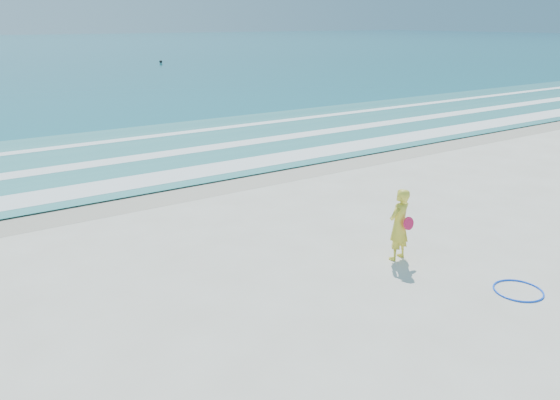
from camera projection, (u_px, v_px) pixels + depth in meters
ground at (405, 325)px, 8.86m from camera, size 400.00×400.00×0.00m
wet_sand at (177, 190)px, 15.94m from camera, size 400.00×2.40×0.00m
shallow at (120, 155)px, 19.85m from camera, size 400.00×10.00×0.01m
foam_near at (160, 178)px, 16.94m from camera, size 400.00×1.40×0.01m
foam_mid at (128, 159)px, 19.22m from camera, size 400.00×0.90×0.01m
foam_far at (100, 143)px, 21.82m from camera, size 400.00×0.60×0.01m
hoop at (518, 290)px, 9.96m from camera, size 1.16×1.16×0.03m
buoy at (161, 62)px, 62.09m from camera, size 0.34×0.34×0.34m
woman at (399, 225)px, 11.09m from camera, size 0.61×0.46×1.51m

